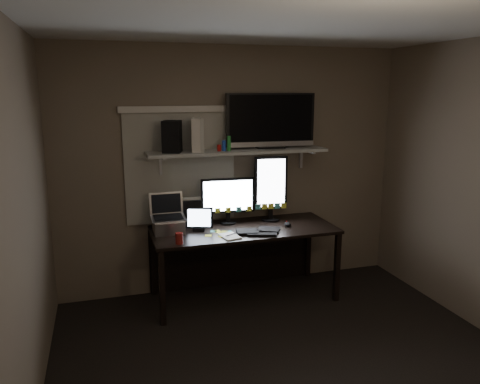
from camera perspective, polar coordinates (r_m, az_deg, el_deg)
name	(u,v)px	position (r m, az deg, el deg)	size (l,w,h in m)	color
floor	(301,378)	(3.71, 7.49, -21.54)	(3.60, 3.60, 0.00)	black
ceiling	(313,18)	(3.11, 8.87, 20.26)	(3.60, 3.60, 0.00)	silver
back_wall	(233,170)	(4.84, -0.83, 2.71)	(3.60, 3.60, 0.00)	brown
left_wall	(16,237)	(2.95, -25.68, -4.95)	(3.60, 3.60, 0.00)	brown
window_blinds	(181,168)	(4.70, -7.25, 2.93)	(1.10, 0.02, 1.10)	#B9B3A6
desk	(240,241)	(4.78, 0.03, -6.05)	(1.80, 0.75, 0.73)	black
wall_shelf	(238,151)	(4.65, -0.24, 4.97)	(1.80, 0.35, 0.03)	#A2A39E
monitor_landscape	(228,200)	(4.72, -1.49, -1.03)	(0.55, 0.06, 0.48)	black
monitor_portrait	(271,188)	(4.82, 3.77, 0.49)	(0.34, 0.06, 0.69)	black
keyboard	(258,231)	(4.49, 2.24, -4.76)	(0.43, 0.17, 0.03)	black
mouse	(287,224)	(4.70, 5.81, -3.92)	(0.07, 0.11, 0.04)	black
notepad	(230,236)	(4.35, -1.25, -5.41)	(0.15, 0.21, 0.01)	white
tablet	(199,219)	(4.52, -5.04, -3.31)	(0.26, 0.11, 0.23)	black
file_sorter	(190,212)	(4.70, -6.15, -2.42)	(0.22, 0.10, 0.28)	black
laptop	(168,214)	(4.48, -8.75, -2.71)	(0.32, 0.26, 0.36)	#A7A6AB
cup	(179,238)	(4.18, -7.41, -5.62)	(0.07, 0.07, 0.10)	maroon
sticky_notes	(216,234)	(4.43, -2.96, -5.15)	(0.27, 0.20, 0.00)	yellow
tv	(270,121)	(4.77, 3.73, 8.63)	(0.91, 0.16, 0.55)	black
game_console	(197,135)	(4.55, -5.31, 6.97)	(0.08, 0.27, 0.32)	beige
speaker	(172,137)	(4.49, -8.29, 6.70)	(0.16, 0.20, 0.30)	black
bottles	(224,143)	(4.56, -1.97, 5.95)	(0.23, 0.05, 0.15)	#A50F0C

